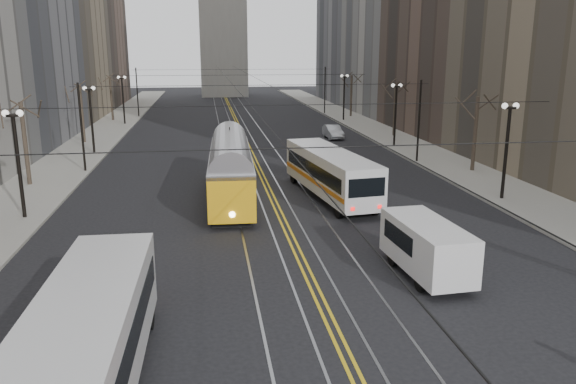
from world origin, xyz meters
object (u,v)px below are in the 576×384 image
object	(u,v)px
transit_bus	(81,367)
sedan_grey	(362,178)
rear_bus	(330,175)
streetcar	(231,174)
cargo_van	(426,250)
sedan_silver	(333,132)

from	to	relation	value
transit_bus	sedan_grey	xyz separation A→B (m)	(13.13, 22.00, -0.69)
rear_bus	sedan_grey	xyz separation A→B (m)	(2.52, 1.79, -0.68)
streetcar	cargo_van	distance (m)	15.18
streetcar	transit_bus	bearing A→B (deg)	-100.17
cargo_van	sedan_silver	distance (m)	36.61
cargo_van	sedan_grey	bearing A→B (deg)	80.37
streetcar	rear_bus	size ratio (longest dim) A/B	1.19
sedan_grey	sedan_silver	world-z (taller)	sedan_grey
streetcar	sedan_silver	world-z (taller)	streetcar
transit_bus	cargo_van	xyz separation A→B (m)	(11.71, 7.45, -0.33)
transit_bus	cargo_van	size ratio (longest dim) A/B	2.29
cargo_van	streetcar	bearing A→B (deg)	114.01
cargo_van	sedan_grey	size ratio (longest dim) A/B	1.15
rear_bus	cargo_van	world-z (taller)	rear_bus
streetcar	sedan_grey	bearing A→B (deg)	9.94
streetcar	rear_bus	world-z (taller)	streetcar
rear_bus	sedan_grey	size ratio (longest dim) A/B	2.50
rear_bus	cargo_van	size ratio (longest dim) A/B	2.18
cargo_van	rear_bus	bearing A→B (deg)	90.86
rear_bus	sedan_silver	xyz separation A→B (m)	(5.53, 23.57, -0.76)
rear_bus	sedan_grey	bearing A→B (deg)	27.74
sedan_grey	sedan_silver	size ratio (longest dim) A/B	1.07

